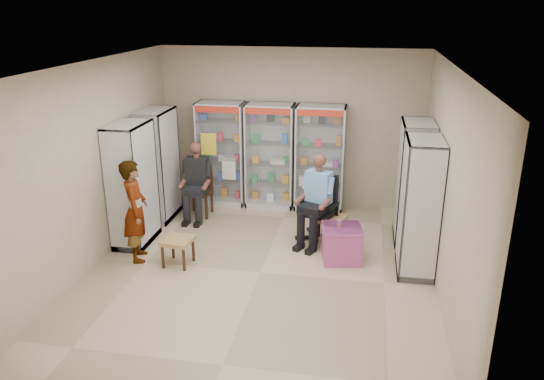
% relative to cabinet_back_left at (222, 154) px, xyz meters
% --- Properties ---
extents(floor, '(6.00, 6.00, 0.00)m').
position_rel_cabinet_back_left_xyz_m(floor, '(1.30, -2.73, -1.00)').
color(floor, tan).
rests_on(floor, ground).
extents(room_shell, '(5.02, 6.02, 3.01)m').
position_rel_cabinet_back_left_xyz_m(room_shell, '(1.30, -2.73, 0.97)').
color(room_shell, tan).
rests_on(room_shell, ground).
extents(cabinet_back_left, '(0.90, 0.50, 2.00)m').
position_rel_cabinet_back_left_xyz_m(cabinet_back_left, '(0.00, 0.00, 0.00)').
color(cabinet_back_left, silver).
rests_on(cabinet_back_left, floor).
extents(cabinet_back_mid, '(0.90, 0.50, 2.00)m').
position_rel_cabinet_back_left_xyz_m(cabinet_back_mid, '(0.95, 0.00, 0.00)').
color(cabinet_back_mid, '#ADAEB4').
rests_on(cabinet_back_mid, floor).
extents(cabinet_back_right, '(0.90, 0.50, 2.00)m').
position_rel_cabinet_back_left_xyz_m(cabinet_back_right, '(1.90, 0.00, 0.00)').
color(cabinet_back_right, '#9D9EA4').
rests_on(cabinet_back_right, floor).
extents(cabinet_right_far, '(0.90, 0.50, 2.00)m').
position_rel_cabinet_back_left_xyz_m(cabinet_right_far, '(3.53, -1.13, 0.00)').
color(cabinet_right_far, silver).
rests_on(cabinet_right_far, floor).
extents(cabinet_right_near, '(0.90, 0.50, 2.00)m').
position_rel_cabinet_back_left_xyz_m(cabinet_right_near, '(3.53, -2.23, 0.00)').
color(cabinet_right_near, silver).
rests_on(cabinet_right_near, floor).
extents(cabinet_left_far, '(0.90, 0.50, 2.00)m').
position_rel_cabinet_back_left_xyz_m(cabinet_left_far, '(-0.93, -0.93, 0.00)').
color(cabinet_left_far, '#A6A8AD').
rests_on(cabinet_left_far, floor).
extents(cabinet_left_near, '(0.90, 0.50, 2.00)m').
position_rel_cabinet_back_left_xyz_m(cabinet_left_near, '(-0.93, -2.03, 0.00)').
color(cabinet_left_near, '#B1B3B9').
rests_on(cabinet_left_near, floor).
extents(wooden_chair, '(0.42, 0.42, 0.94)m').
position_rel_cabinet_back_left_xyz_m(wooden_chair, '(-0.25, -0.73, -0.53)').
color(wooden_chair, black).
rests_on(wooden_chair, floor).
extents(seated_customer, '(0.44, 0.60, 1.34)m').
position_rel_cabinet_back_left_xyz_m(seated_customer, '(-0.25, -0.78, -0.33)').
color(seated_customer, black).
rests_on(seated_customer, floor).
extents(office_chair, '(0.79, 0.79, 1.12)m').
position_rel_cabinet_back_left_xyz_m(office_chair, '(2.03, -1.44, -0.44)').
color(office_chair, black).
rests_on(office_chair, floor).
extents(seated_shopkeeper, '(0.68, 0.78, 1.42)m').
position_rel_cabinet_back_left_xyz_m(seated_shopkeeper, '(2.03, -1.49, -0.29)').
color(seated_shopkeeper, '#6FAEDB').
rests_on(seated_shopkeeper, floor).
extents(pink_trunk, '(0.66, 0.64, 0.55)m').
position_rel_cabinet_back_left_xyz_m(pink_trunk, '(2.45, -2.11, -0.72)').
color(pink_trunk, '#9F3F84').
rests_on(pink_trunk, floor).
extents(tea_glass, '(0.07, 0.07, 0.10)m').
position_rel_cabinet_back_left_xyz_m(tea_glass, '(2.40, -2.08, -0.40)').
color(tea_glass, '#5A2B07').
rests_on(tea_glass, pink_trunk).
extents(woven_stool_a, '(0.54, 0.54, 0.44)m').
position_rel_cabinet_back_left_xyz_m(woven_stool_a, '(2.24, -1.47, -0.78)').
color(woven_stool_a, '#9E7B42').
rests_on(woven_stool_a, floor).
extents(woven_stool_b, '(0.47, 0.47, 0.43)m').
position_rel_cabinet_back_left_xyz_m(woven_stool_b, '(0.02, -2.69, -0.79)').
color(woven_stool_b, '#A58045').
rests_on(woven_stool_b, floor).
extents(standing_man, '(0.55, 0.67, 1.59)m').
position_rel_cabinet_back_left_xyz_m(standing_man, '(-0.65, -2.60, -0.20)').
color(standing_man, gray).
rests_on(standing_man, floor).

